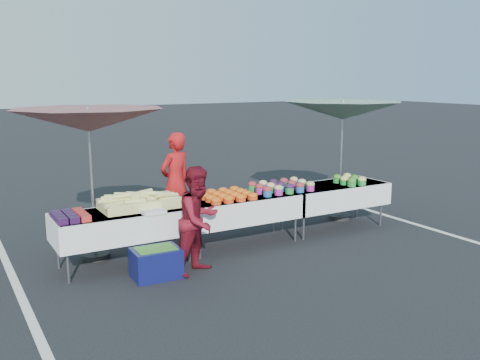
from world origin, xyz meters
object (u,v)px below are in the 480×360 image
table_left (124,223)px  customer (199,220)px  table_right (333,194)px  storage_bin (156,262)px  umbrella_right (343,111)px  vendor (176,182)px  table_center (240,207)px  umbrella_left (89,121)px

table_left → customer: customer is taller
table_right → storage_bin: (-3.41, -0.65, -0.38)m
umbrella_right → vendor: bearing=164.6°
table_right → vendor: vendor is taller
table_right → vendor: 2.63m
table_center → storage_bin: size_ratio=3.03×
table_center → vendor: size_ratio=1.13×
table_left → vendor: size_ratio=1.13×
table_left → umbrella_left: (-0.28, 0.48, 1.34)m
table_right → umbrella_right: umbrella_right is taller
customer → storage_bin: size_ratio=2.29×
vendor → table_right: bearing=134.3°
customer → storage_bin: customer is taller
umbrella_right → customer: bearing=-161.0°
table_center → table_right: same height
table_right → umbrella_left: umbrella_left is taller
vendor → table_left: bearing=24.1°
vendor → umbrella_right: (2.83, -0.78, 1.10)m
umbrella_left → vendor: bearing=24.4°
table_right → table_left: bearing=180.0°
table_left → table_right: bearing=0.0°
table_right → vendor: (-2.34, 1.18, 0.24)m
table_center → customer: customer is taller
table_right → storage_bin: table_right is taller
table_right → customer: 2.94m
table_right → umbrella_right: (0.50, 0.40, 1.34)m
vendor → storage_bin: (-1.07, -1.83, -0.62)m
table_center → table_right: (1.80, 0.00, 0.00)m
table_right → storage_bin: size_ratio=3.03×
vendor → storage_bin: 2.21m
customer → umbrella_right: size_ratio=0.51×
customer → umbrella_right: bearing=-5.8°
table_left → table_right: same height
table_left → table_center: same height
table_left → umbrella_right: size_ratio=0.68×
table_center → customer: (-1.05, -0.75, 0.12)m
customer → vendor: bearing=50.5°
customer → table_right: bearing=-10.0°
table_left → table_center: size_ratio=1.00×
table_left → customer: bearing=-44.8°
umbrella_left → storage_bin: 2.11m
table_left → vendor: vendor is taller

